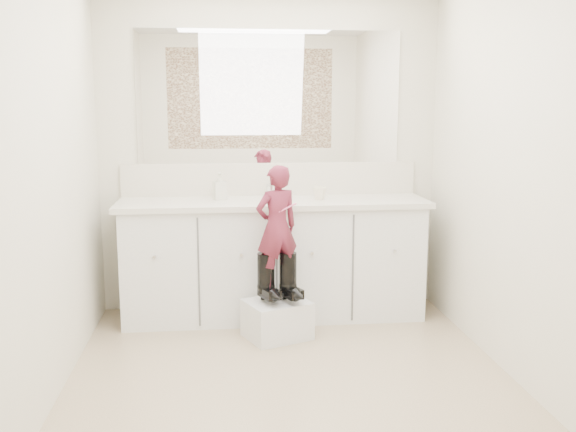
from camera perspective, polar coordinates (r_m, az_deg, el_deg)
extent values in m
plane|color=#8D7C5C|center=(3.82, 0.34, -14.67)|extent=(3.00, 3.00, 0.00)
plane|color=beige|center=(4.98, -1.61, 5.44)|extent=(2.60, 0.00, 2.60)
plane|color=beige|center=(2.03, 5.17, -1.20)|extent=(2.60, 0.00, 2.60)
plane|color=beige|center=(3.59, -20.77, 3.04)|extent=(0.00, 3.00, 3.00)
plane|color=beige|center=(3.86, 19.92, 3.54)|extent=(0.00, 3.00, 3.00)
cube|color=silver|center=(4.83, -1.30, -4.01)|extent=(2.20, 0.55, 0.85)
cube|color=beige|center=(4.73, -1.31, 1.18)|extent=(2.28, 0.58, 0.04)
cube|color=beige|center=(4.98, -1.59, 3.30)|extent=(2.28, 0.03, 0.25)
cube|color=white|center=(4.95, -1.62, 10.51)|extent=(2.00, 0.02, 1.00)
cube|color=#472819|center=(2.00, 5.32, 11.60)|extent=(2.00, 0.01, 1.20)
cylinder|color=silver|center=(4.89, -1.48, 2.28)|extent=(0.08, 0.08, 0.10)
imported|color=beige|center=(4.76, 2.83, 2.04)|extent=(0.13, 0.13, 0.10)
imported|color=beige|center=(4.78, -6.10, 2.66)|extent=(0.11, 0.11, 0.20)
cube|color=silver|center=(4.46, -0.97, -9.17)|extent=(0.50, 0.47, 0.26)
imported|color=#992F46|center=(4.30, -1.00, -0.99)|extent=(0.36, 0.30, 0.83)
cylinder|color=#F05D90|center=(4.26, -0.05, 0.74)|extent=(0.13, 0.06, 0.06)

